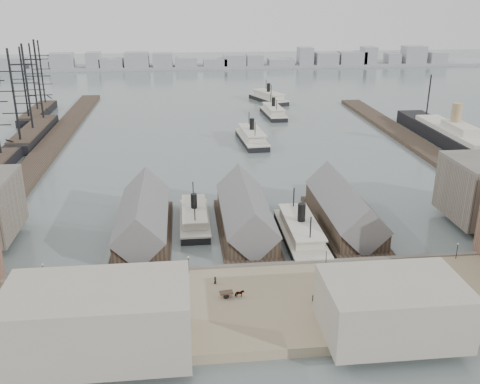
{
  "coord_description": "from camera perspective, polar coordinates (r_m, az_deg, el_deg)",
  "views": [
    {
      "loc": [
        -14.87,
        -108.5,
        58.59
      ],
      "look_at": [
        0.0,
        30.0,
        6.0
      ],
      "focal_mm": 40.0,
      "sensor_mm": 36.0,
      "label": 1
    }
  ],
  "objects": [
    {
      "name": "ocean_steamer",
      "position": [
        230.61,
        21.8,
        5.44
      ],
      "size": [
        11.92,
        87.14,
        17.43
      ],
      "color": "black",
      "rests_on": "ground"
    },
    {
      "name": "ferry_open_mid",
      "position": [
        268.53,
        3.57,
        8.55
      ],
      "size": [
        10.11,
        28.31,
        9.94
      ],
      "rotation": [
        0.0,
        0.0,
        0.06
      ],
      "color": "black",
      "rests_on": "ground"
    },
    {
      "name": "ground",
      "position": [
        124.21,
        1.49,
        -7.47
      ],
      "size": [
        900.0,
        900.0,
        0.0
      ],
      "primitive_type": "plane",
      "color": "#505D5D",
      "rests_on": "ground"
    },
    {
      "name": "ferry_shed_center",
      "position": [
        137.3,
        0.59,
        -2.45
      ],
      "size": [
        14.0,
        42.0,
        12.6
      ],
      "color": "#2D231C",
      "rests_on": "ground"
    },
    {
      "name": "far_shore",
      "position": [
        446.19,
        -4.57,
        13.58
      ],
      "size": [
        500.0,
        40.0,
        15.72
      ],
      "color": "gray",
      "rests_on": "ground"
    },
    {
      "name": "pedestrian_1",
      "position": [
        111.05,
        -22.93,
        -11.24
      ],
      "size": [
        1.11,
        1.12,
        1.83
      ],
      "primitive_type": "imported",
      "rotation": [
        0.0,
        0.0,
        0.84
      ],
      "color": "black",
      "rests_on": "quay"
    },
    {
      "name": "seawall",
      "position": [
        119.13,
        1.83,
        -8.16
      ],
      "size": [
        180.0,
        1.2,
        2.3
      ],
      "primitive_type": "cube",
      "color": "#59544C",
      "rests_on": "ground"
    },
    {
      "name": "pedestrian_0",
      "position": [
        114.44,
        -21.4,
        -10.04
      ],
      "size": [
        0.77,
        0.77,
        1.72
      ],
      "primitive_type": "imported",
      "rotation": [
        0.0,
        0.0,
        2.38
      ],
      "color": "black",
      "rests_on": "quay"
    },
    {
      "name": "ferry_open_near",
      "position": [
        220.04,
        1.27,
        5.91
      ],
      "size": [
        11.15,
        30.63,
        10.73
      ],
      "rotation": [
        0.0,
        0.0,
        0.07
      ],
      "color": "black",
      "rests_on": "ground"
    },
    {
      "name": "pedestrian_2",
      "position": [
        112.55,
        -8.9,
        -9.24
      ],
      "size": [
        1.36,
        1.14,
        1.83
      ],
      "primitive_type": "imported",
      "rotation": [
        0.0,
        0.0,
        2.68
      ],
      "color": "black",
      "rests_on": "quay"
    },
    {
      "name": "lamp_post_near_w",
      "position": [
        114.92,
        -5.52,
        -7.38
      ],
      "size": [
        0.44,
        0.44,
        3.92
      ],
      "color": "black",
      "rests_on": "quay"
    },
    {
      "name": "pedestrian_3",
      "position": [
        100.17,
        -8.54,
        -13.36
      ],
      "size": [
        0.94,
        1.12,
        1.79
      ],
      "primitive_type": "imported",
      "rotation": [
        0.0,
        0.0,
        0.99
      ],
      "color": "black",
      "rests_on": "quay"
    },
    {
      "name": "lamp_post_near_e",
      "position": [
        118.74,
        9.2,
        -6.59
      ],
      "size": [
        0.44,
        0.44,
        3.92
      ],
      "color": "black",
      "rests_on": "quay"
    },
    {
      "name": "pedestrian_6",
      "position": [
        120.33,
        13.3,
        -7.54
      ],
      "size": [
        0.86,
        0.96,
        1.63
      ],
      "primitive_type": "imported",
      "rotation": [
        0.0,
        0.0,
        4.35
      ],
      "color": "black",
      "rests_on": "quay"
    },
    {
      "name": "ferry_shed_west",
      "position": [
        136.95,
        -10.3,
        -2.87
      ],
      "size": [
        14.0,
        42.0,
        12.6
      ],
      "color": "#2D231C",
      "rests_on": "ground"
    },
    {
      "name": "ferry_shed_east",
      "position": [
        142.48,
        11.03,
        -1.97
      ],
      "size": [
        14.0,
        42.0,
        12.6
      ],
      "color": "#2D231C",
      "rests_on": "ground"
    },
    {
      "name": "pedestrian_5",
      "position": [
        106.27,
        7.81,
        -11.18
      ],
      "size": [
        0.75,
        0.73,
        1.66
      ],
      "primitive_type": "imported",
      "rotation": [
        0.0,
        0.0,
        2.42
      ],
      "color": "black",
      "rests_on": "quay"
    },
    {
      "name": "sailing_ship_mid",
      "position": [
        243.92,
        -21.18,
        6.06
      ],
      "size": [
        9.45,
        54.63,
        38.87
      ],
      "color": "black",
      "rests_on": "ground"
    },
    {
      "name": "ferry_docked_east",
      "position": [
        133.82,
        6.49,
        -4.25
      ],
      "size": [
        8.9,
        29.67,
        10.6
      ],
      "color": "black",
      "rests_on": "ground"
    },
    {
      "name": "lamp_post_far_e",
      "position": [
        129.58,
        22.18,
        -5.54
      ],
      "size": [
        0.44,
        0.44,
        3.92
      ],
      "color": "black",
      "rests_on": "quay"
    },
    {
      "name": "west_wharf",
      "position": [
        222.79,
        -19.76,
        4.42
      ],
      "size": [
        10.0,
        220.0,
        1.6
      ],
      "primitive_type": "cube",
      "color": "#2D231C",
      "rests_on": "ground"
    },
    {
      "name": "pedestrian_7",
      "position": [
        116.4,
        21.21,
        -9.52
      ],
      "size": [
        1.16,
        1.06,
        1.56
      ],
      "primitive_type": "imported",
      "rotation": [
        0.0,
        0.0,
        5.65
      ],
      "color": "black",
      "rests_on": "quay"
    },
    {
      "name": "pedestrian_4",
      "position": [
        111.49,
        -2.67,
        -9.37
      ],
      "size": [
        0.8,
        0.92,
        1.58
      ],
      "primitive_type": "imported",
      "rotation": [
        0.0,
        0.0,
        2.04
      ],
      "color": "black",
      "rests_on": "quay"
    },
    {
      "name": "horse_cart_right",
      "position": [
        109.53,
        10.62,
        -10.34
      ],
      "size": [
        4.59,
        1.65,
        1.53
      ],
      "rotation": [
        0.0,
        0.0,
        1.6
      ],
      "color": "black",
      "rests_on": "quay"
    },
    {
      "name": "street_bldg_west",
      "position": [
        92.96,
        -14.85,
        -13.08
      ],
      "size": [
        30.0,
        16.0,
        12.0
      ],
      "primitive_type": "cube",
      "color": "gray",
      "rests_on": "quay"
    },
    {
      "name": "street_bldg_center",
      "position": [
        98.64,
        15.93,
        -11.75
      ],
      "size": [
        24.0,
        16.0,
        10.0
      ],
      "primitive_type": "cube",
      "color": "gray",
      "rests_on": "quay"
    },
    {
      "name": "east_wharf",
      "position": [
        226.65,
        18.36,
        4.85
      ],
      "size": [
        10.0,
        180.0,
        1.6
      ],
      "primitive_type": "cube",
      "color": "#2D231C",
      "rests_on": "ground"
    },
    {
      "name": "lamp_post_far_w",
      "position": [
        118.8,
        -20.27,
        -7.69
      ],
      "size": [
        0.44,
        0.44,
        3.92
      ],
      "color": "black",
      "rests_on": "quay"
    },
    {
      "name": "horse_cart_left",
      "position": [
        108.2,
        -13.24,
        -10.94
      ],
      "size": [
        4.82,
        3.45,
        1.73
      ],
      "rotation": [
        0.0,
        0.0,
        1.09
      ],
      "color": "black",
      "rests_on": "quay"
    },
    {
      "name": "ferry_open_far",
      "position": [
        304.88,
        3.05,
        10.06
      ],
      "size": [
        19.53,
        31.84,
        10.92
      ],
      "rotation": [
        0.0,
        0.0,
        0.37
      ],
      "color": "black",
      "rests_on": "ground"
    },
    {
      "name": "quay",
      "position": [
        106.63,
        2.93,
        -12.04
      ],
      "size": [
        180.0,
        30.0,
        2.0
      ],
      "primitive_type": "cube",
      "color": "#88785B",
      "rests_on": "ground"
    },
    {
      "name": "ferry_docked_west",
      "position": [
        142.93,
        -4.88,
        -2.66
      ],
      "size": [
        7.69,
        25.64,
        9.16
      ],
      "color": "black",
      "rests_on": "ground"
    },
    {
      "name": "sailing_ship_far",
      "position": [
        285.25,
        -20.75,
        8.02
      ],
      "size": [
        8.6,
        47.76,
        35.35
      ],
      "color": "black",
      "rests_on": "ground"
    },
    {
      "name": "horse_cart_center",
      "position": [
        106.87,
        -0.52,
        -10.79
      ],
      "size": [
        4.93,
        1.83,
        1.56
      ],
      "rotation": [
        0.0,
        0.0,
        1.7
      ],
      "color": "black",
      "rests_on": "quay"
    }
  ]
}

